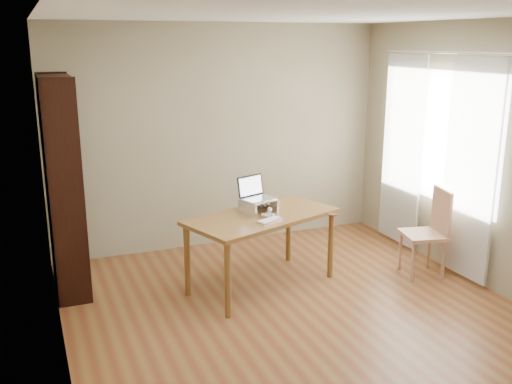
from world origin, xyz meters
name	(u,v)px	position (x,y,z in m)	size (l,w,h in m)	color
room	(313,178)	(0.03, 0.01, 1.30)	(4.04, 4.54, 2.64)	brown
bookshelf	(64,186)	(-1.83, 1.55, 1.05)	(0.30, 0.90, 2.10)	black
curtains	(433,158)	(1.92, 0.80, 1.17)	(0.03, 1.90, 2.25)	silver
desk	(262,223)	(-0.06, 0.86, 0.66)	(1.65, 1.19, 0.75)	brown
laptop_stand	(259,204)	(-0.06, 0.94, 0.83)	(0.32, 0.25, 0.13)	silver
laptop	(257,193)	(-0.06, 0.99, 0.94)	(0.36, 0.35, 0.22)	silver
keyboard	(270,220)	(-0.08, 0.64, 0.76)	(0.29, 0.21, 0.02)	silver
coaster	(333,214)	(0.58, 0.59, 0.75)	(0.10, 0.10, 0.01)	#552C1D
cat	(255,205)	(-0.09, 0.97, 0.82)	(0.25, 0.49, 0.16)	#433D34
chair	(429,229)	(1.67, 0.49, 0.50)	(0.49, 0.49, 0.92)	tan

